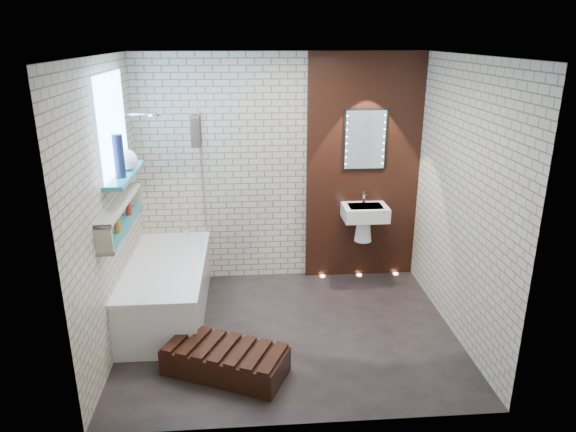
{
  "coord_description": "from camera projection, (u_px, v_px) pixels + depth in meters",
  "views": [
    {
      "loc": [
        -0.37,
        -4.49,
        2.76
      ],
      "look_at": [
        0.0,
        0.15,
        1.15
      ],
      "focal_mm": 32.73,
      "sensor_mm": 36.0,
      "label": 1
    }
  ],
  "objects": [
    {
      "name": "ground",
      "position": [
        289.0,
        331.0,
        5.16
      ],
      "size": [
        3.2,
        3.2,
        0.0
      ],
      "primitive_type": "plane",
      "color": "black",
      "rests_on": "ground"
    },
    {
      "name": "room_shell",
      "position": [
        289.0,
        206.0,
        4.73
      ],
      "size": [
        3.24,
        3.2,
        2.6
      ],
      "color": "#BDB196",
      "rests_on": "ground"
    },
    {
      "name": "walnut_panel",
      "position": [
        363.0,
        170.0,
        6.0
      ],
      "size": [
        1.3,
        0.06,
        2.6
      ],
      "primitive_type": "cube",
      "color": "black",
      "rests_on": "ground"
    },
    {
      "name": "clerestory_window",
      "position": [
        114.0,
        135.0,
        4.75
      ],
      "size": [
        0.18,
        1.0,
        0.94
      ],
      "color": "#7FADE0",
      "rests_on": "room_shell"
    },
    {
      "name": "display_niche",
      "position": [
        121.0,
        215.0,
        4.79
      ],
      "size": [
        0.14,
        1.3,
        0.26
      ],
      "color": "teal",
      "rests_on": "room_shell"
    },
    {
      "name": "bathtub",
      "position": [
        167.0,
        288.0,
        5.4
      ],
      "size": [
        0.79,
        1.74,
        0.7
      ],
      "color": "white",
      "rests_on": "ground"
    },
    {
      "name": "bath_screen",
      "position": [
        200.0,
        183.0,
        5.51
      ],
      "size": [
        0.01,
        0.78,
        1.4
      ],
      "primitive_type": "cube",
      "color": "white",
      "rests_on": "bathtub"
    },
    {
      "name": "towel",
      "position": [
        196.0,
        131.0,
        5.23
      ],
      "size": [
        0.09,
        0.23,
        0.3
      ],
      "primitive_type": "cube",
      "color": "#282320",
      "rests_on": "bath_screen"
    },
    {
      "name": "shower_head",
      "position": [
        154.0,
        114.0,
        5.3
      ],
      "size": [
        0.18,
        0.18,
        0.02
      ],
      "primitive_type": "cylinder",
      "color": "silver",
      "rests_on": "room_shell"
    },
    {
      "name": "washbasin",
      "position": [
        365.0,
        217.0,
        5.98
      ],
      "size": [
        0.5,
        0.36,
        0.58
      ],
      "color": "white",
      "rests_on": "walnut_panel"
    },
    {
      "name": "led_mirror",
      "position": [
        365.0,
        140.0,
        5.85
      ],
      "size": [
        0.5,
        0.02,
        0.7
      ],
      "color": "black",
      "rests_on": "walnut_panel"
    },
    {
      "name": "walnut_step",
      "position": [
        225.0,
        361.0,
        4.5
      ],
      "size": [
        1.13,
        0.85,
        0.23
      ],
      "primitive_type": "cube",
      "rotation": [
        0.0,
        0.0,
        -0.43
      ],
      "color": "black",
      "rests_on": "ground"
    },
    {
      "name": "niche_bottles",
      "position": [
        123.0,
        217.0,
        4.87
      ],
      "size": [
        0.06,
        0.54,
        0.13
      ],
      "color": "maroon",
      "rests_on": "display_niche"
    },
    {
      "name": "sill_vases",
      "position": [
        125.0,
        159.0,
        4.86
      ],
      "size": [
        0.2,
        0.42,
        0.39
      ],
      "color": "#141B37",
      "rests_on": "clerestory_window"
    },
    {
      "name": "floor_uplights",
      "position": [
        359.0,
        275.0,
        6.36
      ],
      "size": [
        0.96,
        0.06,
        0.01
      ],
      "color": "#FFD899",
      "rests_on": "ground"
    }
  ]
}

